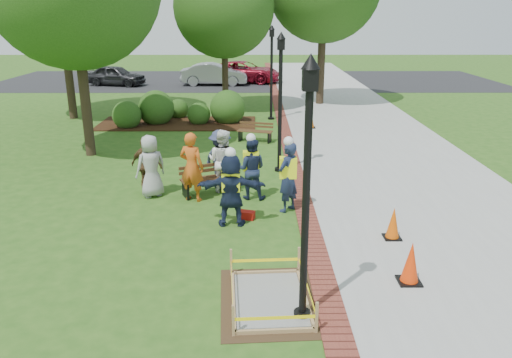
{
  "coord_description": "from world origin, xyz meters",
  "views": [
    {
      "loc": [
        0.46,
        -10.12,
        4.81
      ],
      "look_at": [
        0.5,
        1.2,
        1.0
      ],
      "focal_mm": 35.0,
      "sensor_mm": 36.0,
      "label": 1
    }
  ],
  "objects_px": {
    "hivis_worker_c": "(251,167)",
    "bench_near": "(208,185)",
    "wet_concrete_pad": "(270,289)",
    "cone_front": "(411,264)",
    "hivis_worker_b": "(288,175)",
    "lamp_near": "(307,175)",
    "hivis_worker_a": "(231,187)"
  },
  "relations": [
    {
      "from": "hivis_worker_c",
      "to": "bench_near",
      "type": "bearing_deg",
      "value": 165.47
    },
    {
      "from": "wet_concrete_pad",
      "to": "cone_front",
      "type": "xyz_separation_m",
      "value": [
        2.62,
        0.61,
        0.17
      ]
    },
    {
      "from": "wet_concrete_pad",
      "to": "hivis_worker_b",
      "type": "distance_m",
      "value": 4.29
    },
    {
      "from": "lamp_near",
      "to": "hivis_worker_a",
      "type": "xyz_separation_m",
      "value": [
        -1.33,
        3.78,
        -1.54
      ]
    },
    {
      "from": "bench_near",
      "to": "hivis_worker_c",
      "type": "bearing_deg",
      "value": -14.53
    },
    {
      "from": "lamp_near",
      "to": "hivis_worker_a",
      "type": "bearing_deg",
      "value": 109.39
    },
    {
      "from": "cone_front",
      "to": "lamp_near",
      "type": "xyz_separation_m",
      "value": [
        -2.09,
        -1.07,
        2.08
      ]
    },
    {
      "from": "wet_concrete_pad",
      "to": "lamp_near",
      "type": "relative_size",
      "value": 0.56
    },
    {
      "from": "hivis_worker_b",
      "to": "hivis_worker_c",
      "type": "relative_size",
      "value": 1.08
    },
    {
      "from": "cone_front",
      "to": "hivis_worker_c",
      "type": "distance_m",
      "value": 5.4
    },
    {
      "from": "wet_concrete_pad",
      "to": "cone_front",
      "type": "distance_m",
      "value": 2.69
    },
    {
      "from": "lamp_near",
      "to": "hivis_worker_a",
      "type": "distance_m",
      "value": 4.29
    },
    {
      "from": "cone_front",
      "to": "hivis_worker_b",
      "type": "height_order",
      "value": "hivis_worker_b"
    },
    {
      "from": "lamp_near",
      "to": "hivis_worker_c",
      "type": "distance_m",
      "value": 5.84
    },
    {
      "from": "hivis_worker_a",
      "to": "hivis_worker_b",
      "type": "distance_m",
      "value": 1.63
    },
    {
      "from": "cone_front",
      "to": "hivis_worker_a",
      "type": "height_order",
      "value": "hivis_worker_a"
    },
    {
      "from": "lamp_near",
      "to": "bench_near",
      "type": "bearing_deg",
      "value": 109.36
    },
    {
      "from": "bench_near",
      "to": "lamp_near",
      "type": "bearing_deg",
      "value": -70.64
    },
    {
      "from": "hivis_worker_b",
      "to": "hivis_worker_c",
      "type": "bearing_deg",
      "value": 135.71
    },
    {
      "from": "wet_concrete_pad",
      "to": "lamp_near",
      "type": "height_order",
      "value": "lamp_near"
    },
    {
      "from": "hivis_worker_b",
      "to": "hivis_worker_c",
      "type": "height_order",
      "value": "hivis_worker_b"
    },
    {
      "from": "cone_front",
      "to": "hivis_worker_a",
      "type": "bearing_deg",
      "value": 141.64
    },
    {
      "from": "hivis_worker_b",
      "to": "hivis_worker_c",
      "type": "xyz_separation_m",
      "value": [
        -0.92,
        0.9,
        -0.06
      ]
    },
    {
      "from": "cone_front",
      "to": "wet_concrete_pad",
      "type": "bearing_deg",
      "value": -166.92
    },
    {
      "from": "cone_front",
      "to": "hivis_worker_c",
      "type": "xyz_separation_m",
      "value": [
        -2.97,
        4.48,
        0.5
      ]
    },
    {
      "from": "cone_front",
      "to": "lamp_near",
      "type": "distance_m",
      "value": 3.14
    },
    {
      "from": "lamp_near",
      "to": "hivis_worker_b",
      "type": "xyz_separation_m",
      "value": [
        0.05,
        4.65,
        -1.52
      ]
    },
    {
      "from": "cone_front",
      "to": "hivis_worker_c",
      "type": "relative_size",
      "value": 0.46
    },
    {
      "from": "wet_concrete_pad",
      "to": "hivis_worker_c",
      "type": "relative_size",
      "value": 1.33
    },
    {
      "from": "hivis_worker_c",
      "to": "lamp_near",
      "type": "bearing_deg",
      "value": -81.01
    },
    {
      "from": "bench_near",
      "to": "wet_concrete_pad",
      "type": "bearing_deg",
      "value": -74.16
    },
    {
      "from": "hivis_worker_a",
      "to": "hivis_worker_c",
      "type": "xyz_separation_m",
      "value": [
        0.45,
        1.77,
        -0.04
      ]
    }
  ]
}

